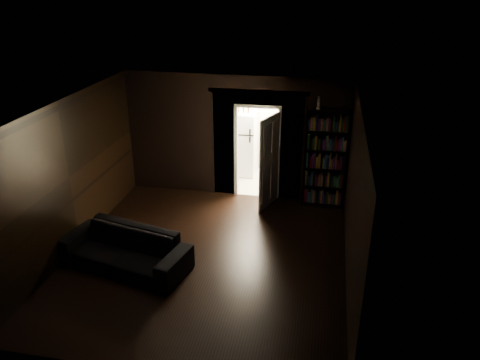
# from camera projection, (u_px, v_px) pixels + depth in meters

# --- Properties ---
(ground) EXTENTS (5.50, 5.50, 0.00)m
(ground) POSITION_uv_depth(u_px,v_px,m) (206.00, 258.00, 8.54)
(ground) COLOR black
(ground) RESTS_ON ground
(room_walls) EXTENTS (5.02, 5.61, 2.84)m
(room_walls) POSITION_uv_depth(u_px,v_px,m) (217.00, 151.00, 8.82)
(room_walls) COLOR black
(room_walls) RESTS_ON ground
(kitchen_alcove) EXTENTS (2.20, 1.80, 2.60)m
(kitchen_alcove) POSITION_uv_depth(u_px,v_px,m) (264.00, 132.00, 11.44)
(kitchen_alcove) COLOR beige
(kitchen_alcove) RESTS_ON ground
(sofa) EXTENTS (2.47, 1.50, 0.88)m
(sofa) POSITION_uv_depth(u_px,v_px,m) (124.00, 244.00, 8.15)
(sofa) COLOR black
(sofa) RESTS_ON ground
(bookshelf) EXTENTS (0.95, 0.64, 2.20)m
(bookshelf) POSITION_uv_depth(u_px,v_px,m) (325.00, 159.00, 10.08)
(bookshelf) COLOR black
(bookshelf) RESTS_ON ground
(refrigerator) EXTENTS (0.77, 0.71, 1.65)m
(refrigerator) POSITION_uv_depth(u_px,v_px,m) (241.00, 143.00, 11.84)
(refrigerator) COLOR white
(refrigerator) RESTS_ON ground
(door) EXTENTS (0.33, 0.82, 2.05)m
(door) POSITION_uv_depth(u_px,v_px,m) (269.00, 162.00, 10.08)
(door) COLOR white
(door) RESTS_ON ground
(figurine) EXTENTS (0.11, 0.11, 0.27)m
(figurine) POSITION_uv_depth(u_px,v_px,m) (319.00, 103.00, 9.56)
(figurine) COLOR silver
(figurine) RESTS_ON bookshelf
(bottles) EXTENTS (0.55, 0.30, 0.23)m
(bottles) POSITION_uv_depth(u_px,v_px,m) (239.00, 108.00, 11.35)
(bottles) COLOR black
(bottles) RESTS_ON refrigerator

